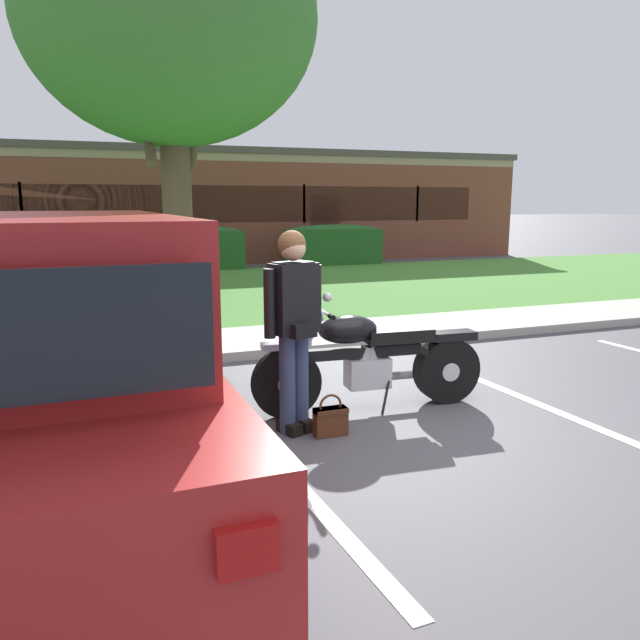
# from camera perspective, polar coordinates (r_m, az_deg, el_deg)

# --- Properties ---
(ground_plane) EXTENTS (140.00, 140.00, 0.00)m
(ground_plane) POSITION_cam_1_polar(r_m,az_deg,el_deg) (5.21, 7.56, -11.13)
(ground_plane) COLOR #4C4C51
(curb_strip) EXTENTS (60.00, 0.20, 0.12)m
(curb_strip) POSITION_cam_1_polar(r_m,az_deg,el_deg) (7.98, -3.18, -2.80)
(curb_strip) COLOR #ADA89E
(curb_strip) RESTS_ON ground
(concrete_walk) EXTENTS (60.00, 1.50, 0.08)m
(concrete_walk) POSITION_cam_1_polar(r_m,az_deg,el_deg) (8.78, -4.85, -1.70)
(concrete_walk) COLOR #ADA89E
(concrete_walk) RESTS_ON ground
(grass_lawn) EXTENTS (60.00, 8.28, 0.06)m
(grass_lawn) POSITION_cam_1_polar(r_m,az_deg,el_deg) (13.48, -10.54, 2.51)
(grass_lawn) COLOR #478433
(grass_lawn) RESTS_ON ground
(stall_stripe_0) EXTENTS (0.35, 4.40, 0.01)m
(stall_stripe_0) POSITION_cam_1_polar(r_m,az_deg,el_deg) (5.00, -4.67, -11.96)
(stall_stripe_0) COLOR silver
(stall_stripe_0) RESTS_ON ground
(stall_stripe_1) EXTENTS (0.35, 4.40, 0.01)m
(stall_stripe_1) POSITION_cam_1_polar(r_m,az_deg,el_deg) (6.30, 20.69, -7.77)
(stall_stripe_1) COLOR silver
(stall_stripe_1) RESTS_ON ground
(motorcycle) EXTENTS (2.24, 0.82, 1.26)m
(motorcycle) POSITION_cam_1_polar(r_m,az_deg,el_deg) (5.88, 5.27, -3.47)
(motorcycle) COLOR black
(motorcycle) RESTS_ON ground
(rider_person) EXTENTS (0.55, 0.37, 1.70)m
(rider_person) POSITION_cam_1_polar(r_m,az_deg,el_deg) (5.17, -2.41, 0.27)
(rider_person) COLOR black
(rider_person) RESTS_ON ground
(handbag) EXTENTS (0.28, 0.13, 0.36)m
(handbag) POSITION_cam_1_polar(r_m,az_deg,el_deg) (5.29, 0.97, -9.00)
(handbag) COLOR #562D19
(handbag) RESTS_ON ground
(parked_suv_adjacent) EXTENTS (2.10, 4.88, 1.86)m
(parked_suv_adjacent) POSITION_cam_1_polar(r_m,az_deg,el_deg) (4.17, -25.34, -3.86)
(parked_suv_adjacent) COLOR #AD2323
(parked_suv_adjacent) RESTS_ON ground
(shade_tree) EXTENTS (5.79, 5.79, 7.91)m
(shade_tree) POSITION_cam_1_polar(r_m,az_deg,el_deg) (13.80, -13.57, 25.18)
(shade_tree) COLOR brown
(shade_tree) RESTS_ON ground
(hedge_left) EXTENTS (2.50, 0.90, 1.24)m
(hedge_left) POSITION_cam_1_polar(r_m,az_deg,el_deg) (17.59, -24.29, 5.68)
(hedge_left) COLOR #235623
(hedge_left) RESTS_ON ground
(hedge_center_left) EXTENTS (2.48, 0.90, 1.24)m
(hedge_center_left) POSITION_cam_1_polar(r_m,az_deg,el_deg) (17.80, -11.08, 6.48)
(hedge_center_left) COLOR #235623
(hedge_center_left) RESTS_ON ground
(hedge_center_right) EXTENTS (2.86, 0.90, 1.24)m
(hedge_center_right) POSITION_cam_1_polar(r_m,az_deg,el_deg) (18.91, 1.23, 6.92)
(hedge_center_right) COLOR #235623
(hedge_center_right) RESTS_ON ground
(brick_building) EXTENTS (24.07, 9.99, 3.54)m
(brick_building) POSITION_cam_1_polar(r_m,az_deg,el_deg) (23.98, -14.80, 10.09)
(brick_building) COLOR brown
(brick_building) RESTS_ON ground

